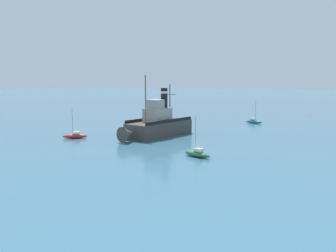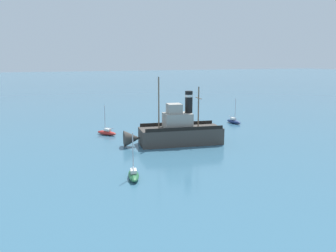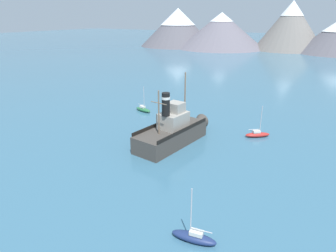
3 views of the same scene
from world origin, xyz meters
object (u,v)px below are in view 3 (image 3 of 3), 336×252
object	(u,v)px
sailboat_red	(257,134)
sailboat_navy	(194,237)
old_tugboat	(174,131)
sailboat_green	(143,109)

from	to	relation	value
sailboat_red	sailboat_navy	xyz separation A→B (m)	(1.51, -25.18, 0.00)
old_tugboat	sailboat_green	bearing A→B (deg)	140.89
old_tugboat	sailboat_navy	size ratio (longest dim) A/B	3.00
old_tugboat	sailboat_red	bearing A→B (deg)	40.10
sailboat_green	sailboat_navy	distance (m)	36.08
old_tugboat	sailboat_red	size ratio (longest dim) A/B	3.00
old_tugboat	sailboat_navy	world-z (taller)	old_tugboat
sailboat_red	sailboat_green	size ratio (longest dim) A/B	1.00
old_tugboat	sailboat_green	world-z (taller)	old_tugboat
sailboat_navy	sailboat_red	bearing A→B (deg)	93.43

